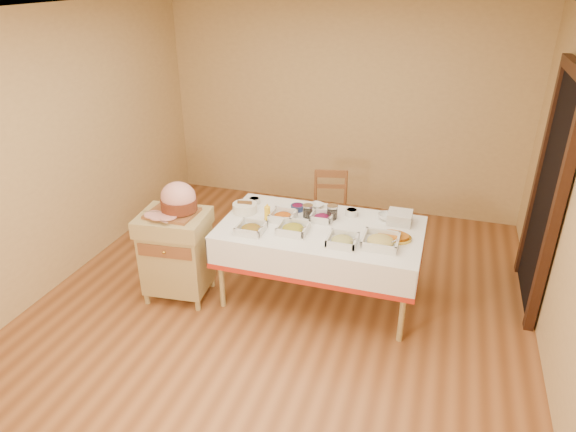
{
  "coord_description": "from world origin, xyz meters",
  "views": [
    {
      "loc": [
        1.27,
        -3.73,
        2.88
      ],
      "look_at": [
        0.02,
        0.2,
        0.87
      ],
      "focal_mm": 32.0,
      "sensor_mm": 36.0,
      "label": 1
    }
  ],
  "objects_px": {
    "preserve_jar_right": "(332,213)",
    "brass_platter": "(393,237)",
    "butcher_cart": "(176,250)",
    "ham_on_board": "(178,201)",
    "plate_stack": "(400,218)",
    "dining_table": "(320,242)",
    "bread_basket": "(245,208)",
    "preserve_jar_left": "(308,212)",
    "dining_chair": "(330,210)",
    "mustard_bottle": "(267,213)"
  },
  "relations": [
    {
      "from": "plate_stack",
      "to": "brass_platter",
      "type": "bearing_deg",
      "value": -92.35
    },
    {
      "from": "brass_platter",
      "to": "butcher_cart",
      "type": "bearing_deg",
      "value": -169.98
    },
    {
      "from": "mustard_bottle",
      "to": "bread_basket",
      "type": "xyz_separation_m",
      "value": [
        -0.27,
        0.11,
        -0.03
      ]
    },
    {
      "from": "preserve_jar_right",
      "to": "bread_basket",
      "type": "distance_m",
      "value": 0.84
    },
    {
      "from": "ham_on_board",
      "to": "preserve_jar_left",
      "type": "xyz_separation_m",
      "value": [
        1.08,
        0.5,
        -0.18
      ]
    },
    {
      "from": "ham_on_board",
      "to": "preserve_jar_right",
      "type": "height_order",
      "value": "ham_on_board"
    },
    {
      "from": "dining_table",
      "to": "preserve_jar_left",
      "type": "height_order",
      "value": "preserve_jar_left"
    },
    {
      "from": "dining_table",
      "to": "butcher_cart",
      "type": "relative_size",
      "value": 2.11
    },
    {
      "from": "preserve_jar_left",
      "to": "brass_platter",
      "type": "distance_m",
      "value": 0.85
    },
    {
      "from": "dining_chair",
      "to": "plate_stack",
      "type": "distance_m",
      "value": 1.14
    },
    {
      "from": "mustard_bottle",
      "to": "plate_stack",
      "type": "xyz_separation_m",
      "value": [
        1.17,
        0.32,
        -0.02
      ]
    },
    {
      "from": "ham_on_board",
      "to": "butcher_cart",
      "type": "bearing_deg",
      "value": -141.96
    },
    {
      "from": "dining_chair",
      "to": "mustard_bottle",
      "type": "bearing_deg",
      "value": -109.3
    },
    {
      "from": "mustard_bottle",
      "to": "bread_basket",
      "type": "bearing_deg",
      "value": 157.65
    },
    {
      "from": "dining_chair",
      "to": "bread_basket",
      "type": "bearing_deg",
      "value": -124.25
    },
    {
      "from": "ham_on_board",
      "to": "brass_platter",
      "type": "height_order",
      "value": "ham_on_board"
    },
    {
      "from": "bread_basket",
      "to": "brass_platter",
      "type": "bearing_deg",
      "value": -4.57
    },
    {
      "from": "preserve_jar_right",
      "to": "brass_platter",
      "type": "height_order",
      "value": "preserve_jar_right"
    },
    {
      "from": "dining_chair",
      "to": "bread_basket",
      "type": "height_order",
      "value": "dining_chair"
    },
    {
      "from": "dining_table",
      "to": "preserve_jar_left",
      "type": "relative_size",
      "value": 14.89
    },
    {
      "from": "bread_basket",
      "to": "brass_platter",
      "type": "relative_size",
      "value": 0.75
    },
    {
      "from": "mustard_bottle",
      "to": "plate_stack",
      "type": "relative_size",
      "value": 0.8
    },
    {
      "from": "preserve_jar_right",
      "to": "brass_platter",
      "type": "xyz_separation_m",
      "value": [
        0.6,
        -0.22,
        -0.04
      ]
    },
    {
      "from": "dining_chair",
      "to": "brass_platter",
      "type": "bearing_deg",
      "value": -52.55
    },
    {
      "from": "dining_chair",
      "to": "brass_platter",
      "type": "height_order",
      "value": "dining_chair"
    },
    {
      "from": "butcher_cart",
      "to": "preserve_jar_right",
      "type": "relative_size",
      "value": 6.5
    },
    {
      "from": "bread_basket",
      "to": "plate_stack",
      "type": "relative_size",
      "value": 1.08
    },
    {
      "from": "dining_table",
      "to": "plate_stack",
      "type": "xyz_separation_m",
      "value": [
        0.67,
        0.3,
        0.21
      ]
    },
    {
      "from": "butcher_cart",
      "to": "ham_on_board",
      "type": "bearing_deg",
      "value": 38.04
    },
    {
      "from": "bread_basket",
      "to": "butcher_cart",
      "type": "bearing_deg",
      "value": -138.56
    },
    {
      "from": "plate_stack",
      "to": "mustard_bottle",
      "type": "bearing_deg",
      "value": -164.71
    },
    {
      "from": "dining_table",
      "to": "brass_platter",
      "type": "xyz_separation_m",
      "value": [
        0.66,
        -0.03,
        0.18
      ]
    },
    {
      "from": "brass_platter",
      "to": "preserve_jar_right",
      "type": "bearing_deg",
      "value": 159.4
    },
    {
      "from": "preserve_jar_right",
      "to": "plate_stack",
      "type": "bearing_deg",
      "value": 9.34
    },
    {
      "from": "ham_on_board",
      "to": "plate_stack",
      "type": "bearing_deg",
      "value": 18.29
    },
    {
      "from": "ham_on_board",
      "to": "preserve_jar_right",
      "type": "bearing_deg",
      "value": 22.21
    },
    {
      "from": "preserve_jar_right",
      "to": "bread_basket",
      "type": "xyz_separation_m",
      "value": [
        -0.83,
        -0.11,
        -0.02
      ]
    },
    {
      "from": "plate_stack",
      "to": "bread_basket",
      "type": "bearing_deg",
      "value": -171.68
    },
    {
      "from": "butcher_cart",
      "to": "plate_stack",
      "type": "distance_m",
      "value": 2.1
    },
    {
      "from": "butcher_cart",
      "to": "preserve_jar_left",
      "type": "xyz_separation_m",
      "value": [
        1.12,
        0.53,
        0.32
      ]
    },
    {
      "from": "brass_platter",
      "to": "plate_stack",
      "type": "bearing_deg",
      "value": 87.65
    },
    {
      "from": "dining_chair",
      "to": "brass_platter",
      "type": "xyz_separation_m",
      "value": [
        0.8,
        -1.04,
        0.33
      ]
    },
    {
      "from": "ham_on_board",
      "to": "brass_platter",
      "type": "relative_size",
      "value": 1.47
    },
    {
      "from": "dining_chair",
      "to": "plate_stack",
      "type": "relative_size",
      "value": 4.04
    },
    {
      "from": "plate_stack",
      "to": "brass_platter",
      "type": "distance_m",
      "value": 0.33
    },
    {
      "from": "dining_table",
      "to": "ham_on_board",
      "type": "bearing_deg",
      "value": -164.86
    },
    {
      "from": "preserve_jar_right",
      "to": "brass_platter",
      "type": "relative_size",
      "value": 0.43
    },
    {
      "from": "butcher_cart",
      "to": "mustard_bottle",
      "type": "distance_m",
      "value": 0.93
    },
    {
      "from": "butcher_cart",
      "to": "preserve_jar_left",
      "type": "height_order",
      "value": "preserve_jar_left"
    },
    {
      "from": "butcher_cart",
      "to": "ham_on_board",
      "type": "relative_size",
      "value": 1.89
    }
  ]
}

